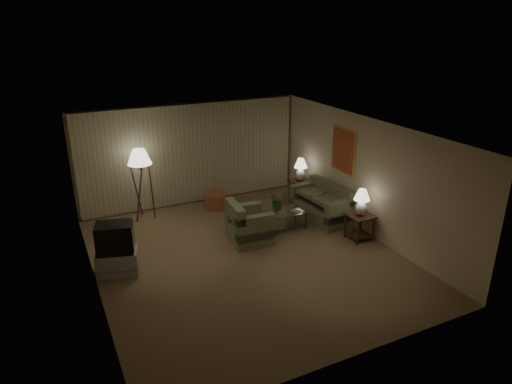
# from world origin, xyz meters

# --- Properties ---
(ground) EXTENTS (7.00, 7.00, 0.00)m
(ground) POSITION_xyz_m (0.00, 0.00, 0.00)
(ground) COLOR #816647
(ground) RESTS_ON ground
(room_shell) EXTENTS (6.04, 7.02, 2.72)m
(room_shell) POSITION_xyz_m (0.02, 1.51, 1.75)
(room_shell) COLOR beige
(room_shell) RESTS_ON ground
(sofa) EXTENTS (1.72, 1.05, 0.71)m
(sofa) POSITION_xyz_m (2.50, 0.94, 0.35)
(sofa) COLOR #7C805A
(sofa) RESTS_ON ground
(armchair) EXTENTS (1.02, 0.98, 0.75)m
(armchair) POSITION_xyz_m (0.37, 0.59, 0.38)
(armchair) COLOR #7C805A
(armchair) RESTS_ON ground
(side_table_near) EXTENTS (0.54, 0.54, 0.60)m
(side_table_near) POSITION_xyz_m (2.65, -0.41, 0.41)
(side_table_near) COLOR #341C0E
(side_table_near) RESTS_ON ground
(side_table_far) EXTENTS (0.54, 0.45, 0.60)m
(side_table_far) POSITION_xyz_m (2.65, 2.19, 0.40)
(side_table_far) COLOR #341C0E
(side_table_far) RESTS_ON ground
(table_lamp_near) EXTENTS (0.36, 0.36, 0.61)m
(table_lamp_near) POSITION_xyz_m (2.65, -0.41, 0.96)
(table_lamp_near) COLOR white
(table_lamp_near) RESTS_ON side_table_near
(table_lamp_far) EXTENTS (0.36, 0.36, 0.62)m
(table_lamp_far) POSITION_xyz_m (2.65, 2.19, 0.96)
(table_lamp_far) COLOR white
(table_lamp_far) RESTS_ON side_table_far
(coffee_table) EXTENTS (1.14, 0.62, 0.41)m
(coffee_table) POSITION_xyz_m (1.37, 0.84, 0.28)
(coffee_table) COLOR silver
(coffee_table) RESTS_ON ground
(tv_cabinet) EXTENTS (1.02, 0.88, 0.50)m
(tv_cabinet) POSITION_xyz_m (-2.55, 0.43, 0.25)
(tv_cabinet) COLOR #9B9C9E
(tv_cabinet) RESTS_ON ground
(crt_tv) EXTENTS (0.93, 0.83, 0.58)m
(crt_tv) POSITION_xyz_m (-2.55, 0.43, 0.79)
(crt_tv) COLOR black
(crt_tv) RESTS_ON tv_cabinet
(floor_lamp) EXTENTS (0.58, 0.58, 1.79)m
(floor_lamp) POSITION_xyz_m (-1.47, 2.89, 0.94)
(floor_lamp) COLOR #341C0E
(floor_lamp) RESTS_ON ground
(ottoman) EXTENTS (0.81, 0.81, 0.41)m
(ottoman) POSITION_xyz_m (0.43, 2.75, 0.21)
(ottoman) COLOR #9C5F35
(ottoman) RESTS_ON ground
(vase) EXTENTS (0.16, 0.16, 0.14)m
(vase) POSITION_xyz_m (1.22, 0.84, 0.49)
(vase) COLOR white
(vase) RESTS_ON coffee_table
(flowers) EXTENTS (0.49, 0.45, 0.46)m
(flowers) POSITION_xyz_m (1.22, 0.84, 0.78)
(flowers) COLOR #366B2F
(flowers) RESTS_ON vase
(book) EXTENTS (0.23, 0.26, 0.02)m
(book) POSITION_xyz_m (1.62, 0.74, 0.42)
(book) COLOR olive
(book) RESTS_ON coffee_table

